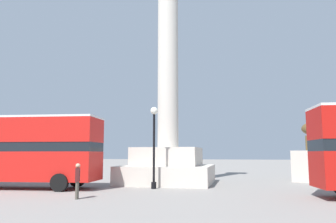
{
  "coord_description": "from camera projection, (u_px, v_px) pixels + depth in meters",
  "views": [
    {
      "loc": [
        5.03,
        -23.21,
        2.1
      ],
      "look_at": [
        0.0,
        0.0,
        5.17
      ],
      "focal_mm": 35.0,
      "sensor_mm": 36.0,
      "label": 1
    }
  ],
  "objects": [
    {
      "name": "monument_column",
      "position": [
        168.0,
        118.0,
        23.88
      ],
      "size": [
        6.23,
        6.23,
        19.97
      ],
      "color": "beige",
      "rests_on": "ground_plane"
    },
    {
      "name": "bus_b",
      "position": [
        10.0,
        149.0,
        20.2
      ],
      "size": [
        11.28,
        3.75,
        4.34
      ],
      "rotation": [
        0.0,
        0.0,
        0.1
      ],
      "color": "red",
      "rests_on": "ground_plane"
    },
    {
      "name": "ground_plane",
      "position": [
        168.0,
        183.0,
        23.28
      ],
      "size": [
        200.0,
        200.0,
        0.0
      ],
      "primitive_type": "plane",
      "color": "gray"
    },
    {
      "name": "equestrian_statue",
      "position": [
        318.0,
        161.0,
        24.71
      ],
      "size": [
        4.07,
        3.32,
        5.74
      ],
      "rotation": [
        0.0,
        0.0,
        -0.24
      ],
      "color": "beige",
      "rests_on": "ground_plane"
    },
    {
      "name": "pedestrian_near_lamp",
      "position": [
        78.0,
        179.0,
        15.34
      ],
      "size": [
        0.31,
        0.47,
        1.65
      ],
      "rotation": [
        0.0,
        0.0,
        5.07
      ],
      "color": "#4C473D",
      "rests_on": "ground_plane"
    },
    {
      "name": "street_lamp",
      "position": [
        154.0,
        139.0,
        20.08
      ],
      "size": [
        0.46,
        0.46,
        4.97
      ],
      "color": "black",
      "rests_on": "ground_plane"
    }
  ]
}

